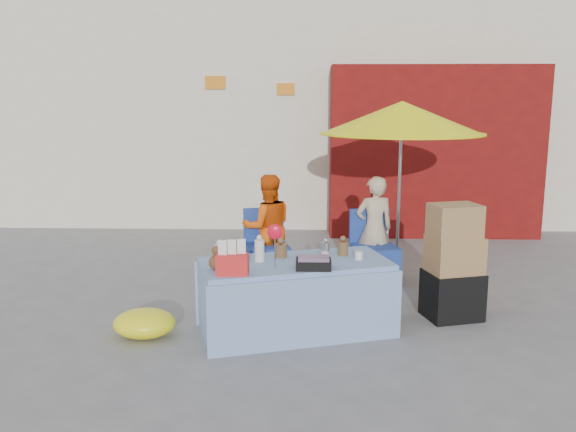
{
  "coord_description": "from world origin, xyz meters",
  "views": [
    {
      "loc": [
        0.24,
        -5.21,
        2.15
      ],
      "look_at": [
        0.06,
        0.6,
        1.0
      ],
      "focal_mm": 38.0,
      "sensor_mm": 36.0,
      "label": 1
    }
  ],
  "objects_px": {
    "chair_right": "(374,262)",
    "vendor_orange": "(268,227)",
    "umbrella": "(402,118)",
    "box_stack": "(453,266)",
    "vendor_beige": "(374,229)",
    "market_table": "(295,296)",
    "chair_left": "(267,261)"
  },
  "relations": [
    {
      "from": "chair_right",
      "to": "vendor_orange",
      "type": "bearing_deg",
      "value": 159.92
    },
    {
      "from": "umbrella",
      "to": "box_stack",
      "type": "xyz_separation_m",
      "value": [
        0.34,
        -1.4,
        -1.37
      ]
    },
    {
      "from": "vendor_beige",
      "to": "box_stack",
      "type": "bearing_deg",
      "value": 103.05
    },
    {
      "from": "vendor_beige",
      "to": "chair_right",
      "type": "bearing_deg",
      "value": 74.47
    },
    {
      "from": "chair_right",
      "to": "vendor_orange",
      "type": "relative_size",
      "value": 0.68
    },
    {
      "from": "market_table",
      "to": "box_stack",
      "type": "relative_size",
      "value": 1.67
    },
    {
      "from": "chair_right",
      "to": "box_stack",
      "type": "height_order",
      "value": "box_stack"
    },
    {
      "from": "market_table",
      "to": "chair_right",
      "type": "bearing_deg",
      "value": 42.51
    },
    {
      "from": "vendor_orange",
      "to": "market_table",
      "type": "bearing_deg",
      "value": 88.09
    },
    {
      "from": "market_table",
      "to": "chair_right",
      "type": "relative_size",
      "value": 2.24
    },
    {
      "from": "market_table",
      "to": "box_stack",
      "type": "xyz_separation_m",
      "value": [
        1.53,
        0.4,
        0.18
      ]
    },
    {
      "from": "market_table",
      "to": "umbrella",
      "type": "xyz_separation_m",
      "value": [
        1.2,
        1.8,
        1.55
      ]
    },
    {
      "from": "box_stack",
      "to": "umbrella",
      "type": "bearing_deg",
      "value": 103.48
    },
    {
      "from": "chair_right",
      "to": "umbrella",
      "type": "bearing_deg",
      "value": 29.22
    },
    {
      "from": "vendor_orange",
      "to": "umbrella",
      "type": "distance_m",
      "value": 2.01
    },
    {
      "from": "chair_right",
      "to": "vendor_orange",
      "type": "xyz_separation_m",
      "value": [
        -1.25,
        0.13,
        0.37
      ]
    },
    {
      "from": "vendor_orange",
      "to": "vendor_beige",
      "type": "relative_size",
      "value": 1.01
    },
    {
      "from": "chair_right",
      "to": "market_table",
      "type": "bearing_deg",
      "value": -134.54
    },
    {
      "from": "market_table",
      "to": "vendor_orange",
      "type": "relative_size",
      "value": 1.52
    },
    {
      "from": "chair_right",
      "to": "box_stack",
      "type": "bearing_deg",
      "value": -74.07
    },
    {
      "from": "box_stack",
      "to": "vendor_beige",
      "type": "bearing_deg",
      "value": 116.97
    },
    {
      "from": "chair_left",
      "to": "umbrella",
      "type": "xyz_separation_m",
      "value": [
        1.55,
        0.28,
        1.64
      ]
    },
    {
      "from": "vendor_beige",
      "to": "umbrella",
      "type": "relative_size",
      "value": 0.59
    },
    {
      "from": "vendor_orange",
      "to": "umbrella",
      "type": "relative_size",
      "value": 0.6
    },
    {
      "from": "chair_left",
      "to": "umbrella",
      "type": "height_order",
      "value": "umbrella"
    },
    {
      "from": "chair_left",
      "to": "chair_right",
      "type": "height_order",
      "value": "same"
    },
    {
      "from": "market_table",
      "to": "vendor_orange",
      "type": "distance_m",
      "value": 1.71
    },
    {
      "from": "chair_left",
      "to": "vendor_orange",
      "type": "distance_m",
      "value": 0.4
    },
    {
      "from": "chair_left",
      "to": "chair_right",
      "type": "xyz_separation_m",
      "value": [
        1.25,
        0.0,
        0.0
      ]
    },
    {
      "from": "chair_left",
      "to": "vendor_beige",
      "type": "height_order",
      "value": "vendor_beige"
    },
    {
      "from": "market_table",
      "to": "vendor_beige",
      "type": "relative_size",
      "value": 1.54
    },
    {
      "from": "chair_right",
      "to": "vendor_beige",
      "type": "bearing_deg",
      "value": 74.47
    }
  ]
}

